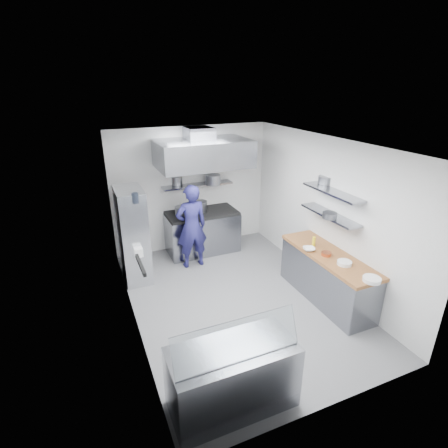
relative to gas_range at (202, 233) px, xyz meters
name	(u,v)px	position (x,y,z in m)	size (l,w,h in m)	color
floor	(237,299)	(-0.10, -2.10, -0.45)	(5.00, 5.00, 0.00)	slate
ceiling	(239,144)	(-0.10, -2.10, 2.35)	(5.00, 5.00, 0.00)	silver
wall_back	(191,189)	(-0.10, 0.40, 0.95)	(3.60, 0.02, 2.80)	white
wall_front	(338,313)	(-0.10, -4.60, 0.95)	(3.60, 0.02, 2.80)	white
wall_left	(128,247)	(-1.90, -2.10, 0.95)	(5.00, 0.02, 2.80)	white
wall_right	(326,213)	(1.70, -2.10, 0.95)	(5.00, 0.02, 2.80)	white
gas_range	(202,233)	(0.00, 0.00, 0.00)	(1.60, 0.80, 0.90)	gray
cooktop	(202,213)	(0.00, 0.00, 0.48)	(1.57, 0.78, 0.06)	black
stock_pot_left	(182,211)	(-0.46, -0.03, 0.61)	(0.31, 0.31, 0.20)	slate
stock_pot_mid	(200,206)	(-0.02, 0.06, 0.63)	(0.32, 0.32, 0.24)	slate
over_range_shelf	(198,185)	(0.00, 0.24, 1.07)	(1.60, 0.30, 0.04)	gray
shelf_pot_a	(177,181)	(-0.43, 0.39, 1.18)	(0.23, 0.23, 0.18)	slate
shelf_pot_b	(213,180)	(0.31, 0.09, 1.20)	(0.33, 0.33, 0.22)	slate
extractor_hood	(203,154)	(0.00, -0.18, 1.85)	(1.90, 1.15, 0.55)	gray
hood_duct	(199,133)	(0.00, 0.05, 2.23)	(0.55, 0.55, 0.24)	slate
red_firebox	(137,195)	(-1.35, 0.34, 0.97)	(0.22, 0.10, 0.26)	red
chef	(192,227)	(-0.44, -0.58, 0.45)	(0.65, 0.43, 1.79)	navy
wire_rack	(133,235)	(-1.63, -0.59, 0.48)	(0.50, 0.90, 1.85)	silver
rack_bin_a	(138,252)	(-1.63, -1.10, 0.35)	(0.15, 0.18, 0.16)	white
rack_bin_b	(132,219)	(-1.63, -0.72, 0.85)	(0.14, 0.18, 0.16)	yellow
rack_jar	(135,198)	(-1.58, -1.03, 1.35)	(0.12, 0.12, 0.18)	black
knife_strip	(141,265)	(-1.88, -3.00, 1.10)	(0.04, 0.55, 0.05)	black
prep_counter_base	(326,278)	(1.38, -2.70, -0.03)	(0.62, 2.00, 0.84)	gray
prep_counter_top	(329,256)	(1.38, -2.70, 0.42)	(0.65, 2.04, 0.06)	#955A2C
plate_stack_a	(372,279)	(1.39, -3.66, 0.48)	(0.27, 0.27, 0.06)	white
plate_stack_b	(344,263)	(1.36, -3.10, 0.48)	(0.23, 0.23, 0.06)	white
copper_pan	(326,254)	(1.29, -2.72, 0.48)	(0.17, 0.17, 0.06)	#D0663A
squeeze_bottle	(314,241)	(1.32, -2.32, 0.54)	(0.06, 0.06, 0.18)	yellow
mixing_bowl	(309,249)	(1.14, -2.44, 0.48)	(0.21, 0.21, 0.05)	white
wall_shelf_lower	(330,215)	(1.54, -2.40, 1.05)	(0.30, 1.30, 0.04)	gray
wall_shelf_upper	(333,192)	(1.54, -2.40, 1.47)	(0.30, 1.30, 0.04)	gray
shelf_pot_c	(330,215)	(1.40, -2.56, 1.12)	(0.25, 0.25, 0.10)	slate
shelf_pot_d	(326,180)	(1.72, -1.99, 1.56)	(0.29, 0.29, 0.14)	slate
display_case	(232,377)	(-1.10, -4.10, -0.03)	(1.50, 0.70, 0.85)	gray
display_glass	(237,340)	(-1.10, -4.22, 0.62)	(1.47, 0.02, 0.45)	silver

